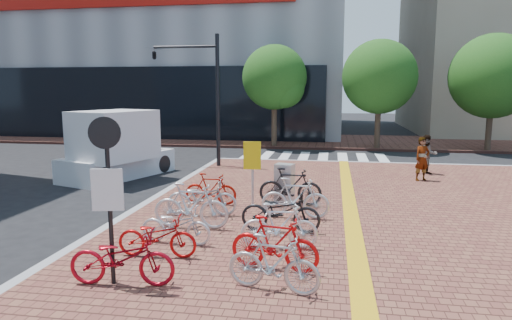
% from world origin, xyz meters
% --- Properties ---
extents(ground, '(120.00, 120.00, 0.00)m').
position_xyz_m(ground, '(0.00, 0.00, 0.00)').
color(ground, black).
rests_on(ground, ground).
extents(kerb_north, '(14.00, 0.25, 0.15)m').
position_xyz_m(kerb_north, '(3.00, 12.00, 0.08)').
color(kerb_north, gray).
rests_on(kerb_north, ground).
extents(far_sidewalk, '(70.00, 8.00, 0.15)m').
position_xyz_m(far_sidewalk, '(0.00, 21.00, 0.07)').
color(far_sidewalk, brown).
rests_on(far_sidewalk, ground).
extents(crosswalk, '(7.50, 4.00, 0.01)m').
position_xyz_m(crosswalk, '(0.50, 14.00, 0.01)').
color(crosswalk, silver).
rests_on(crosswalk, ground).
extents(street_trees, '(16.20, 4.60, 6.35)m').
position_xyz_m(street_trees, '(5.04, 17.45, 4.10)').
color(street_trees, '#38281E').
rests_on(street_trees, far_sidewalk).
extents(bike_0, '(1.89, 0.82, 0.96)m').
position_xyz_m(bike_0, '(-2.05, -2.56, 0.63)').
color(bike_0, '#A80C1B').
rests_on(bike_0, sidewalk).
extents(bike_1, '(1.64, 0.64, 0.85)m').
position_xyz_m(bike_1, '(-1.97, -1.17, 0.57)').
color(bike_1, '#B80D0D').
rests_on(bike_1, sidewalk).
extents(bike_2, '(1.63, 0.66, 0.84)m').
position_xyz_m(bike_2, '(-1.86, -0.36, 0.57)').
color(bike_2, silver).
rests_on(bike_2, sidewalk).
extents(bike_3, '(1.87, 0.53, 1.12)m').
position_xyz_m(bike_3, '(-1.88, 0.78, 0.71)').
color(bike_3, silver).
rests_on(bike_3, sidewalk).
extents(bike_4, '(1.93, 0.87, 0.98)m').
position_xyz_m(bike_4, '(-1.95, 1.93, 0.64)').
color(bike_4, '#B2B2B7').
rests_on(bike_4, sidewalk).
extents(bike_5, '(1.54, 0.46, 0.92)m').
position_xyz_m(bike_5, '(-2.03, 3.13, 0.61)').
color(bike_5, '#9E150B').
rests_on(bike_5, sidewalk).
extents(bike_6, '(1.68, 0.78, 0.97)m').
position_xyz_m(bike_6, '(0.54, -2.37, 0.64)').
color(bike_6, '#B0B0B5').
rests_on(bike_6, sidewalk).
extents(bike_7, '(1.76, 0.77, 1.02)m').
position_xyz_m(bike_7, '(0.44, -1.45, 0.66)').
color(bike_7, red).
rests_on(bike_7, sidewalk).
extents(bike_8, '(1.67, 0.63, 0.98)m').
position_xyz_m(bike_8, '(0.39, -0.28, 0.64)').
color(bike_8, silver).
rests_on(bike_8, sidewalk).
extents(bike_9, '(1.90, 0.72, 0.99)m').
position_xyz_m(bike_9, '(0.29, 0.88, 0.64)').
color(bike_9, black).
rests_on(bike_9, sidewalk).
extents(bike_10, '(1.79, 0.52, 1.07)m').
position_xyz_m(bike_10, '(0.54, 2.07, 0.69)').
color(bike_10, silver).
rests_on(bike_10, sidewalk).
extents(bike_11, '(1.84, 0.55, 1.10)m').
position_xyz_m(bike_11, '(0.28, 3.42, 0.70)').
color(bike_11, black).
rests_on(bike_11, sidewalk).
extents(pedestrian_a, '(0.70, 0.61, 1.61)m').
position_xyz_m(pedestrian_a, '(4.74, 7.86, 0.96)').
color(pedestrian_a, gray).
rests_on(pedestrian_a, sidewalk).
extents(pedestrian_b, '(0.80, 0.65, 1.56)m').
position_xyz_m(pedestrian_b, '(5.19, 9.29, 0.93)').
color(pedestrian_b, '#545B6A').
rests_on(pedestrian_b, sidewalk).
extents(utility_box, '(0.62, 0.51, 1.16)m').
position_xyz_m(utility_box, '(0.08, 3.72, 0.73)').
color(utility_box, silver).
rests_on(utility_box, sidewalk).
extents(yellow_sign, '(0.50, 0.13, 1.86)m').
position_xyz_m(yellow_sign, '(-0.81, 3.28, 1.44)').
color(yellow_sign, '#B7B7BC').
rests_on(yellow_sign, sidewalk).
extents(notice_sign, '(0.53, 0.18, 2.90)m').
position_xyz_m(notice_sign, '(-2.25, -2.55, 1.98)').
color(notice_sign, black).
rests_on(notice_sign, sidewalk).
extents(traffic_light_pole, '(3.05, 1.18, 5.68)m').
position_xyz_m(traffic_light_pole, '(-4.80, 9.84, 4.07)').
color(traffic_light_pole, black).
rests_on(traffic_light_pole, sidewalk).
extents(box_truck, '(3.41, 5.05, 2.70)m').
position_xyz_m(box_truck, '(-7.04, 7.32, 1.27)').
color(box_truck, silver).
rests_on(box_truck, ground).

